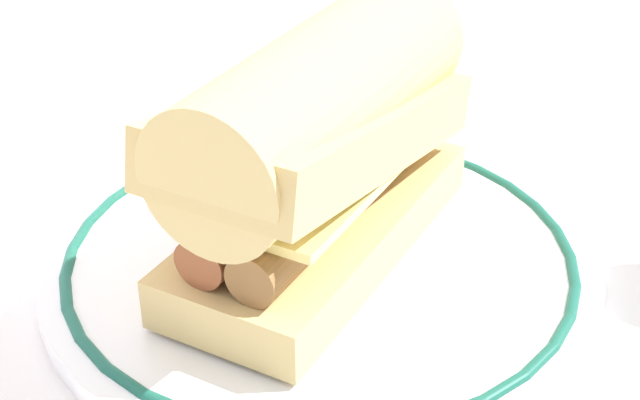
% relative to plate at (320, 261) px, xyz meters
% --- Properties ---
extents(ground_plane, '(1.50, 1.50, 0.00)m').
position_rel_plate_xyz_m(ground_plane, '(-0.02, -0.03, -0.01)').
color(ground_plane, white).
extents(plate, '(0.29, 0.29, 0.01)m').
position_rel_plate_xyz_m(plate, '(0.00, 0.00, 0.00)').
color(plate, white).
rests_on(plate, ground_plane).
extents(sausage_sandwich, '(0.21, 0.14, 0.12)m').
position_rel_plate_xyz_m(sausage_sandwich, '(-0.00, -0.00, 0.07)').
color(sausage_sandwich, '#DAB771').
rests_on(sausage_sandwich, plate).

